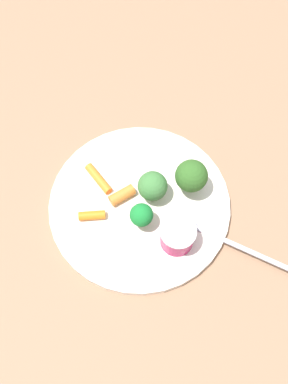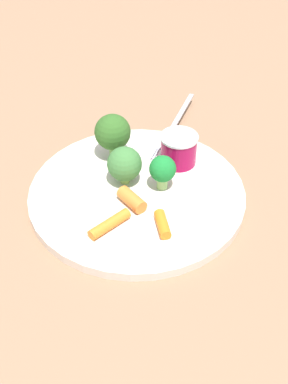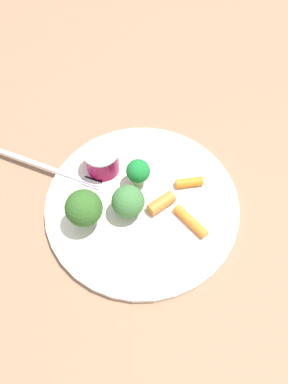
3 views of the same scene
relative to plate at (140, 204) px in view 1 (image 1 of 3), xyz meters
The scene contains 10 objects.
ground_plane 0.01m from the plate, ahead, with size 2.40×2.40×0.00m, color #926C4F.
plate is the anchor object (origin of this frame).
sauce_cup 0.08m from the plate, 162.15° to the left, with size 0.05×0.05×0.04m.
broccoli_floret_0 0.04m from the plate, 113.96° to the right, with size 0.04×0.04×0.05m.
broccoli_floret_1 0.09m from the plate, 130.95° to the right, with size 0.05×0.05×0.06m.
broccoli_floret_2 0.05m from the plate, 126.22° to the left, with size 0.03×0.03×0.05m.
carrot_stick_0 0.07m from the plate, 49.39° to the left, with size 0.01×0.01×0.04m, color orange.
carrot_stick_1 0.03m from the plate, 12.74° to the left, with size 0.02×0.02×0.04m, color orange.
carrot_stick_2 0.07m from the plate, ahead, with size 0.01×0.01×0.06m, color orange.
fork 0.15m from the plate, behind, with size 0.18×0.02×0.00m.
Camera 1 is at (-0.14, 0.22, 0.58)m, focal length 39.29 mm.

